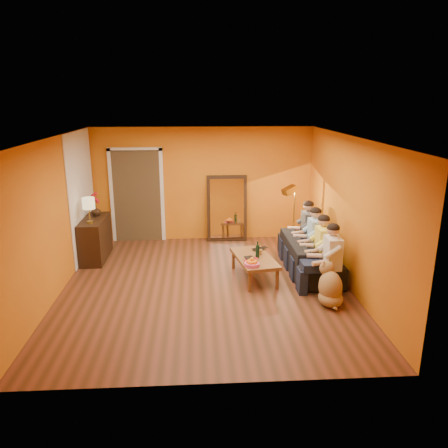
{
  "coord_description": "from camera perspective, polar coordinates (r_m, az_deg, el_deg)",
  "views": [
    {
      "loc": [
        -0.12,
        -7.13,
        3.22
      ],
      "look_at": [
        0.35,
        0.5,
        1.0
      ],
      "focal_mm": 35.0,
      "sensor_mm": 36.0,
      "label": 1
    }
  ],
  "objects": [
    {
      "name": "white_accent",
      "position": [
        9.39,
        -18.08,
        3.59
      ],
      "size": [
        0.02,
        1.9,
        2.58
      ],
      "primitive_type": "cube",
      "color": "white",
      "rests_on": "wall_left"
    },
    {
      "name": "fruit_bowl",
      "position": [
        7.56,
        3.67,
        -4.94
      ],
      "size": [
        0.26,
        0.26,
        0.16
      ],
      "primitive_type": null,
      "color": "#E55088",
      "rests_on": "coffee_table"
    },
    {
      "name": "book_upper",
      "position": [
        7.78,
        2.86,
        -4.53
      ],
      "size": [
        0.2,
        0.23,
        0.02
      ],
      "primitive_type": "imported",
      "rotation": [
        0.0,
        0.0,
        0.29
      ],
      "color": "black",
      "rests_on": "book_mid"
    },
    {
      "name": "door_jamb_right",
      "position": [
        10.11,
        -8.06,
        3.64
      ],
      "size": [
        0.08,
        0.06,
        2.2
      ],
      "primitive_type": "cube",
      "color": "white",
      "rests_on": "wall_back"
    },
    {
      "name": "mirror_frame",
      "position": [
        10.09,
        0.38,
        2.08
      ],
      "size": [
        0.92,
        0.27,
        1.51
      ],
      "primitive_type": "cube",
      "rotation": [
        -0.14,
        0.0,
        0.0
      ],
      "color": "#311F10",
      "rests_on": "floor"
    },
    {
      "name": "floor_lamp",
      "position": [
        9.33,
        9.1,
        0.44
      ],
      "size": [
        0.37,
        0.34,
        1.44
      ],
      "primitive_type": null,
      "rotation": [
        0.0,
        0.0,
        0.42
      ],
      "color": "gold",
      "rests_on": "floor"
    },
    {
      "name": "door_jamb_left",
      "position": [
        10.26,
        -14.43,
        3.47
      ],
      "size": [
        0.08,
        0.06,
        2.2
      ],
      "primitive_type": "cube",
      "color": "white",
      "rests_on": "wall_back"
    },
    {
      "name": "wine_bottle",
      "position": [
        7.92,
        4.4,
        -3.36
      ],
      "size": [
        0.07,
        0.07,
        0.31
      ],
      "primitive_type": "cylinder",
      "color": "black",
      "rests_on": "coffee_table"
    },
    {
      "name": "coffee_table",
      "position": [
        8.09,
        3.95,
        -5.69
      ],
      "size": [
        0.82,
        1.31,
        0.42
      ],
      "primitive_type": null,
      "rotation": [
        0.0,
        0.0,
        0.17
      ],
      "color": "brown",
      "rests_on": "floor"
    },
    {
      "name": "mirror_glass",
      "position": [
        10.05,
        0.4,
        2.03
      ],
      "size": [
        0.78,
        0.21,
        1.35
      ],
      "primitive_type": "cube",
      "rotation": [
        -0.14,
        0.0,
        0.0
      ],
      "color": "white",
      "rests_on": "mirror_frame"
    },
    {
      "name": "doorway_recess",
      "position": [
        10.29,
        -11.18,
        3.71
      ],
      "size": [
        1.06,
        0.3,
        2.1
      ],
      "primitive_type": "cube",
      "color": "#3F2D19",
      "rests_on": "floor"
    },
    {
      "name": "dog",
      "position": [
        7.25,
        13.75,
        -7.57
      ],
      "size": [
        0.44,
        0.64,
        0.71
      ],
      "primitive_type": null,
      "rotation": [
        0.0,
        0.0,
        -0.08
      ],
      "color": "#987345",
      "rests_on": "floor"
    },
    {
      "name": "person_far_left",
      "position": [
        7.61,
        13.95,
        -4.37
      ],
      "size": [
        0.7,
        0.44,
        1.22
      ],
      "primitive_type": null,
      "color": "beige",
      "rests_on": "sofa"
    },
    {
      "name": "book_lower",
      "position": [
        7.8,
        2.85,
        -4.77
      ],
      "size": [
        0.19,
        0.24,
        0.02
      ],
      "primitive_type": "imported",
      "rotation": [
        0.0,
        0.0,
        -0.07
      ],
      "color": "#311F10",
      "rests_on": "coffee_table"
    },
    {
      "name": "tumbler",
      "position": [
        8.13,
        4.71,
        -3.68
      ],
      "size": [
        0.12,
        0.12,
        0.09
      ],
      "primitive_type": "imported",
      "rotation": [
        0.0,
        0.0,
        0.31
      ],
      "color": "#B27F3F",
      "rests_on": "coffee_table"
    },
    {
      "name": "door_header",
      "position": [
        10.0,
        -11.61,
        9.55
      ],
      "size": [
        1.22,
        0.06,
        0.08
      ],
      "primitive_type": "cube",
      "color": "white",
      "rests_on": "wall_back"
    },
    {
      "name": "room_shell",
      "position": [
        7.74,
        -2.53,
        1.82
      ],
      "size": [
        5.0,
        5.5,
        2.6
      ],
      "color": "brown",
      "rests_on": "ground"
    },
    {
      "name": "book_mid",
      "position": [
        7.81,
        2.92,
        -4.6
      ],
      "size": [
        0.27,
        0.3,
        0.02
      ],
      "primitive_type": "imported",
      "rotation": [
        0.0,
        0.0,
        -0.45
      ],
      "color": "red",
      "rests_on": "book_lower"
    },
    {
      "name": "person_far_right",
      "position": [
        9.11,
        10.93,
        -0.76
      ],
      "size": [
        0.7,
        0.44,
        1.22
      ],
      "primitive_type": null,
      "color": "#37383C",
      "rests_on": "sofa"
    },
    {
      "name": "laptop",
      "position": [
        8.36,
        4.89,
        -3.34
      ],
      "size": [
        0.38,
        0.32,
        0.03
      ],
      "primitive_type": "imported",
      "rotation": [
        0.0,
        0.0,
        0.43
      ],
      "color": "black",
      "rests_on": "coffee_table"
    },
    {
      "name": "sideboard",
      "position": [
        9.36,
        -16.45,
        -1.86
      ],
      "size": [
        0.44,
        1.18,
        0.85
      ],
      "primitive_type": "cube",
      "color": "#311F10",
      "rests_on": "floor"
    },
    {
      "name": "flowers",
      "position": [
        9.39,
        -16.52,
        3.26
      ],
      "size": [
        0.17,
        0.17,
        0.51
      ],
      "primitive_type": null,
      "color": "red",
      "rests_on": "vase"
    },
    {
      "name": "sofa",
      "position": [
        8.58,
        11.03,
        -3.95
      ],
      "size": [
        2.13,
        0.83,
        0.62
      ],
      "primitive_type": "imported",
      "rotation": [
        0.0,
        0.0,
        1.57
      ],
      "color": "black",
      "rests_on": "floor"
    },
    {
      "name": "vase",
      "position": [
        9.45,
        -16.39,
        1.66
      ],
      "size": [
        0.2,
        0.2,
        0.21
      ],
      "primitive_type": "imported",
      "color": "#311F10",
      "rests_on": "sideboard"
    },
    {
      "name": "table_lamp",
      "position": [
        8.9,
        -17.21,
        1.71
      ],
      "size": [
        0.24,
        0.24,
        0.51
      ],
      "primitive_type": null,
      "color": "beige",
      "rests_on": "sideboard"
    },
    {
      "name": "person_mid_right",
      "position": [
        8.6,
        11.82,
        -1.82
      ],
      "size": [
        0.7,
        0.44,
        1.22
      ],
      "primitive_type": null,
      "color": "#8EB6DB",
      "rests_on": "sofa"
    },
    {
      "name": "person_mid_left",
      "position": [
        8.1,
        12.82,
        -3.02
      ],
      "size": [
        0.7,
        0.44,
        1.22
      ],
      "primitive_type": null,
      "color": "#E6DD4C",
      "rests_on": "sofa"
    }
  ]
}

